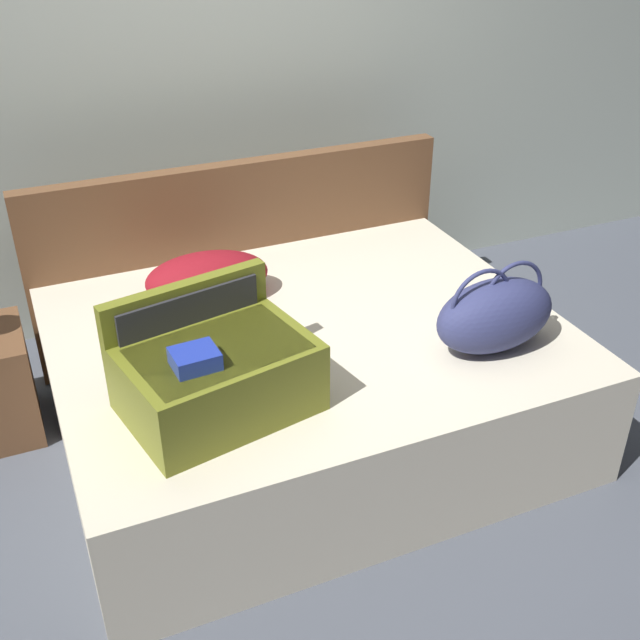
# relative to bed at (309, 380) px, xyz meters

# --- Properties ---
(ground_plane) EXTENTS (12.00, 12.00, 0.00)m
(ground_plane) POSITION_rel_bed_xyz_m (0.00, -0.40, -0.24)
(ground_plane) COLOR #4C515B
(back_wall) EXTENTS (8.00, 0.10, 2.60)m
(back_wall) POSITION_rel_bed_xyz_m (0.00, 1.25, 1.06)
(back_wall) COLOR #B7C1B2
(back_wall) RESTS_ON ground
(bed) EXTENTS (1.91, 1.52, 0.49)m
(bed) POSITION_rel_bed_xyz_m (0.00, 0.00, 0.00)
(bed) COLOR beige
(bed) RESTS_ON ground
(headboard) EXTENTS (1.95, 0.08, 0.90)m
(headboard) POSITION_rel_bed_xyz_m (0.00, 0.80, 0.21)
(headboard) COLOR brown
(headboard) RESTS_ON ground
(hard_case_large) EXTENTS (0.66, 0.54, 0.38)m
(hard_case_large) POSITION_rel_bed_xyz_m (-0.46, -0.34, 0.39)
(hard_case_large) COLOR olive
(hard_case_large) RESTS_ON bed
(duffel_bag) EXTENTS (0.48, 0.27, 0.34)m
(duffel_bag) POSITION_rel_bed_xyz_m (0.57, -0.39, 0.38)
(duffel_bag) COLOR navy
(duffel_bag) RESTS_ON bed
(pillow_near_headboard) EXTENTS (0.52, 0.32, 0.19)m
(pillow_near_headboard) POSITION_rel_bed_xyz_m (-0.28, 0.39, 0.34)
(pillow_near_headboard) COLOR maroon
(pillow_near_headboard) RESTS_ON bed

